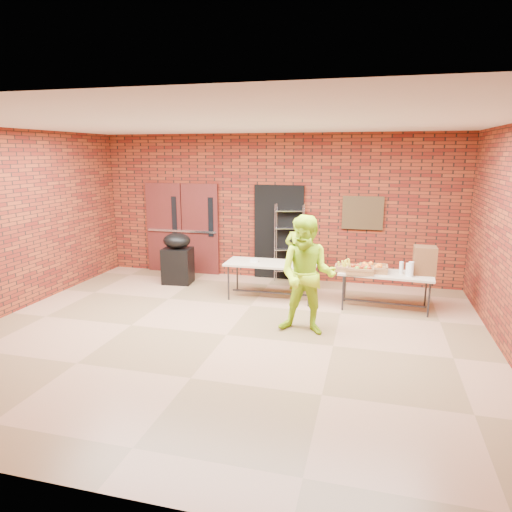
{
  "coord_description": "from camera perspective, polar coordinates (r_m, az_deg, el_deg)",
  "views": [
    {
      "loc": [
        2.12,
        -6.34,
        2.77
      ],
      "look_at": [
        0.11,
        1.4,
        0.97
      ],
      "focal_mm": 32.0,
      "sensor_mm": 36.0,
      "label": 1
    }
  ],
  "objects": [
    {
      "name": "room",
      "position": [
        6.79,
        -3.91,
        2.74
      ],
      "size": [
        8.08,
        7.08,
        3.28
      ],
      "color": "olive",
      "rests_on": "ground"
    },
    {
      "name": "double_doors",
      "position": [
        10.83,
        -9.18,
        3.43
      ],
      "size": [
        1.78,
        0.12,
        2.1
      ],
      "color": "#491514",
      "rests_on": "room"
    },
    {
      "name": "dark_doorway",
      "position": [
        10.16,
        2.85,
        2.94
      ],
      "size": [
        1.1,
        0.06,
        2.1
      ],
      "primitive_type": "cube",
      "color": "black",
      "rests_on": "room"
    },
    {
      "name": "bronze_plaque",
      "position": [
        9.87,
        13.2,
        5.27
      ],
      "size": [
        0.85,
        0.04,
        0.7
      ],
      "primitive_type": "cube",
      "color": "#3D2E18",
      "rests_on": "room"
    },
    {
      "name": "wire_rack",
      "position": [
        10.01,
        4.17,
        1.62
      ],
      "size": [
        0.66,
        0.35,
        1.7
      ],
      "primitive_type": null,
      "rotation": [
        0.0,
        0.0,
        0.24
      ],
      "color": "#B1B2B8",
      "rests_on": "room"
    },
    {
      "name": "table_left",
      "position": [
        8.78,
        1.92,
        -1.22
      ],
      "size": [
        1.76,
        0.75,
        0.72
      ],
      "rotation": [
        0.0,
        0.0,
        0.01
      ],
      "color": "tan",
      "rests_on": "room"
    },
    {
      "name": "table_right",
      "position": [
        8.53,
        15.92,
        -2.41
      ],
      "size": [
        1.69,
        0.8,
        0.67
      ],
      "rotation": [
        0.0,
        0.0,
        -0.07
      ],
      "color": "tan",
      "rests_on": "room"
    },
    {
      "name": "basket_bananas",
      "position": [
        8.49,
        11.24,
        -1.45
      ],
      "size": [
        0.41,
        0.32,
        0.13
      ],
      "color": "olive",
      "rests_on": "table_right"
    },
    {
      "name": "basket_oranges",
      "position": [
        8.52,
        14.47,
        -1.48
      ],
      "size": [
        0.5,
        0.39,
        0.15
      ],
      "color": "olive",
      "rests_on": "table_right"
    },
    {
      "name": "basket_apples",
      "position": [
        8.37,
        12.9,
        -1.67
      ],
      "size": [
        0.48,
        0.38,
        0.15
      ],
      "color": "olive",
      "rests_on": "table_right"
    },
    {
      "name": "muffin_tray",
      "position": [
        8.6,
        6.0,
        -0.9
      ],
      "size": [
        0.36,
        0.36,
        0.09
      ],
      "color": "#12461C",
      "rests_on": "table_left"
    },
    {
      "name": "napkin_box",
      "position": [
        8.83,
        -0.23,
        -0.56
      ],
      "size": [
        0.16,
        0.11,
        0.05
      ],
      "primitive_type": "cube",
      "color": "silver",
      "rests_on": "table_left"
    },
    {
      "name": "coffee_dispenser",
      "position": [
        8.59,
        20.33,
        -0.51
      ],
      "size": [
        0.38,
        0.34,
        0.5
      ],
      "primitive_type": "cube",
      "color": "brown",
      "rests_on": "table_right"
    },
    {
      "name": "cup_stack_front",
      "position": [
        8.39,
        18.46,
        -1.63
      ],
      "size": [
        0.08,
        0.08,
        0.23
      ],
      "primitive_type": "cylinder",
      "color": "silver",
      "rests_on": "table_right"
    },
    {
      "name": "cup_stack_mid",
      "position": [
        8.35,
        18.79,
        -1.59
      ],
      "size": [
        0.09,
        0.09,
        0.27
      ],
      "primitive_type": "cylinder",
      "color": "silver",
      "rests_on": "table_right"
    },
    {
      "name": "cup_stack_back",
      "position": [
        8.52,
        17.7,
        -1.4
      ],
      "size": [
        0.07,
        0.07,
        0.22
      ],
      "primitive_type": "cylinder",
      "color": "silver",
      "rests_on": "table_right"
    },
    {
      "name": "covered_grill",
      "position": [
        10.01,
        -9.78,
        -0.27
      ],
      "size": [
        0.65,
        0.56,
        1.1
      ],
      "rotation": [
        0.0,
        0.0,
        0.1
      ],
      "color": "black",
      "rests_on": "room"
    },
    {
      "name": "volunteer_woman",
      "position": [
        9.38,
        5.3,
        0.3
      ],
      "size": [
        0.58,
        0.41,
        1.53
      ],
      "primitive_type": "imported",
      "rotation": [
        0.0,
        0.0,
        3.07
      ],
      "color": "#A6DA18",
      "rests_on": "room"
    },
    {
      "name": "volunteer_man",
      "position": [
        7.08,
        6.42,
        -2.43
      ],
      "size": [
        0.95,
        0.77,
        1.86
      ],
      "primitive_type": "imported",
      "rotation": [
        0.0,
        0.0,
        -0.07
      ],
      "color": "#A6DA18",
      "rests_on": "room"
    }
  ]
}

